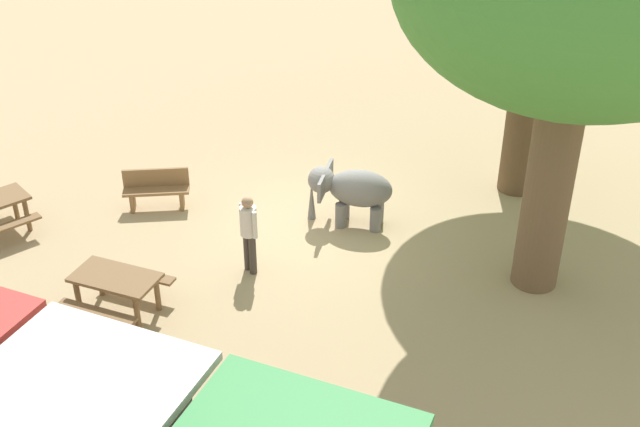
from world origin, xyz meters
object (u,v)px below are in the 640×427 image
wooden_bench (156,188)px  elephant (351,190)px  picnic_table_far (116,285)px  feed_bucket (359,185)px  person_handler (249,229)px

wooden_bench → elephant: bearing=165.7°
picnic_table_far → feed_bucket: (-2.32, -5.80, -0.43)m
feed_bucket → person_handler: bearing=78.2°
person_handler → wooden_bench: 3.29m
wooden_bench → picnic_table_far: size_ratio=0.92×
elephant → picnic_table_far: elephant is taller
picnic_table_far → wooden_bench: bearing=111.1°
person_handler → wooden_bench: bearing=93.5°
elephant → person_handler: size_ratio=1.12×
picnic_table_far → feed_bucket: 6.26m
feed_bucket → picnic_table_far: bearing=68.2°
elephant → feed_bucket: (0.34, -1.35, -0.63)m
picnic_table_far → feed_bucket: picnic_table_far is taller
wooden_bench → person_handler: bearing=126.8°
wooden_bench → picnic_table_far: 3.70m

